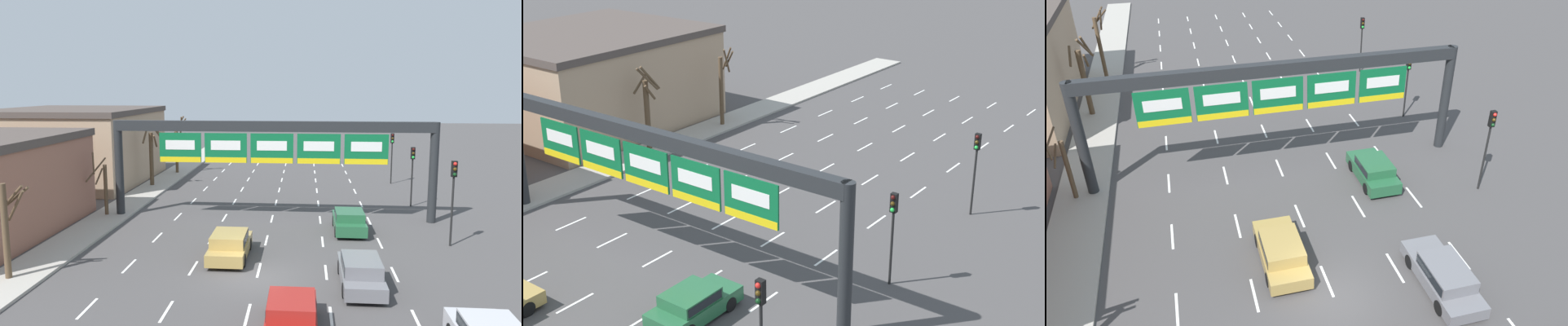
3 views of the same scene
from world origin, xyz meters
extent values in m
plane|color=#474444|center=(0.00, 0.00, 0.00)|extent=(220.00, 220.00, 0.00)
cube|color=white|center=(-6.60, 1.00, 0.01)|extent=(0.12, 2.00, 0.01)
cube|color=white|center=(-6.60, 6.00, 0.01)|extent=(0.12, 2.00, 0.01)
cube|color=white|center=(-6.60, 11.00, 0.01)|extent=(0.12, 2.00, 0.01)
cube|color=white|center=(-6.60, 16.00, 0.01)|extent=(0.12, 2.00, 0.01)
cube|color=white|center=(-6.60, 21.00, 0.01)|extent=(0.12, 2.00, 0.01)
cube|color=white|center=(-6.60, 26.00, 0.01)|extent=(0.12, 2.00, 0.01)
cube|color=white|center=(-6.60, 31.00, 0.01)|extent=(0.12, 2.00, 0.01)
cube|color=white|center=(-6.60, 36.00, 0.01)|extent=(0.12, 2.00, 0.01)
cube|color=white|center=(-6.60, 41.00, 0.01)|extent=(0.12, 2.00, 0.01)
cube|color=white|center=(-6.60, 46.00, 0.01)|extent=(0.12, 2.00, 0.01)
cube|color=white|center=(-3.30, 1.00, 0.01)|extent=(0.12, 2.00, 0.01)
cube|color=white|center=(-3.30, 6.00, 0.01)|extent=(0.12, 2.00, 0.01)
cube|color=white|center=(-3.30, 11.00, 0.01)|extent=(0.12, 2.00, 0.01)
cube|color=white|center=(-3.30, 16.00, 0.01)|extent=(0.12, 2.00, 0.01)
cube|color=white|center=(-3.30, 21.00, 0.01)|extent=(0.12, 2.00, 0.01)
cube|color=white|center=(-3.30, 26.00, 0.01)|extent=(0.12, 2.00, 0.01)
cube|color=white|center=(-3.30, 31.00, 0.01)|extent=(0.12, 2.00, 0.01)
cube|color=white|center=(-3.30, 36.00, 0.01)|extent=(0.12, 2.00, 0.01)
cube|color=white|center=(-3.30, 41.00, 0.01)|extent=(0.12, 2.00, 0.01)
cube|color=white|center=(-3.30, 46.00, 0.01)|extent=(0.12, 2.00, 0.01)
cube|color=white|center=(0.00, 1.00, 0.01)|extent=(0.12, 2.00, 0.01)
cube|color=white|center=(0.00, 6.00, 0.01)|extent=(0.12, 2.00, 0.01)
cube|color=white|center=(0.00, 11.00, 0.01)|extent=(0.12, 2.00, 0.01)
cube|color=white|center=(0.00, 16.00, 0.01)|extent=(0.12, 2.00, 0.01)
cube|color=white|center=(0.00, 21.00, 0.01)|extent=(0.12, 2.00, 0.01)
cube|color=white|center=(0.00, 26.00, 0.01)|extent=(0.12, 2.00, 0.01)
cube|color=white|center=(0.00, 31.00, 0.01)|extent=(0.12, 2.00, 0.01)
cube|color=white|center=(0.00, 36.00, 0.01)|extent=(0.12, 2.00, 0.01)
cube|color=white|center=(0.00, 41.00, 0.01)|extent=(0.12, 2.00, 0.01)
cube|color=white|center=(0.00, 46.00, 0.01)|extent=(0.12, 2.00, 0.01)
cube|color=white|center=(3.30, 1.00, 0.01)|extent=(0.12, 2.00, 0.01)
cube|color=white|center=(3.30, 6.00, 0.01)|extent=(0.12, 2.00, 0.01)
cube|color=white|center=(3.30, 11.00, 0.01)|extent=(0.12, 2.00, 0.01)
cube|color=white|center=(3.30, 16.00, 0.01)|extent=(0.12, 2.00, 0.01)
cube|color=white|center=(3.30, 21.00, 0.01)|extent=(0.12, 2.00, 0.01)
cube|color=white|center=(3.30, 26.00, 0.01)|extent=(0.12, 2.00, 0.01)
cube|color=white|center=(3.30, 31.00, 0.01)|extent=(0.12, 2.00, 0.01)
cube|color=white|center=(3.30, 36.00, 0.01)|extent=(0.12, 2.00, 0.01)
cube|color=white|center=(3.30, 41.00, 0.01)|extent=(0.12, 2.00, 0.01)
cube|color=white|center=(3.30, 46.00, 0.01)|extent=(0.12, 2.00, 0.01)
cube|color=white|center=(6.60, 1.00, 0.01)|extent=(0.12, 2.00, 0.01)
cube|color=white|center=(6.60, 6.00, 0.01)|extent=(0.12, 2.00, 0.01)
cube|color=white|center=(6.60, 11.00, 0.01)|extent=(0.12, 2.00, 0.01)
cube|color=white|center=(6.60, 16.00, 0.01)|extent=(0.12, 2.00, 0.01)
cube|color=white|center=(6.60, 21.00, 0.01)|extent=(0.12, 2.00, 0.01)
cube|color=white|center=(6.60, 26.00, 0.01)|extent=(0.12, 2.00, 0.01)
cube|color=white|center=(6.60, 31.00, 0.01)|extent=(0.12, 2.00, 0.01)
cube|color=white|center=(6.60, 36.00, 0.01)|extent=(0.12, 2.00, 0.01)
cube|color=white|center=(6.60, 41.00, 0.01)|extent=(0.12, 2.00, 0.01)
cube|color=white|center=(6.60, 46.00, 0.01)|extent=(0.12, 2.00, 0.01)
cylinder|color=#232628|center=(-10.70, 11.02, 3.36)|extent=(0.58, 0.58, 6.72)
cylinder|color=#232628|center=(10.70, 11.02, 3.36)|extent=(0.58, 0.58, 6.72)
cube|color=#232628|center=(0.00, 11.02, 6.37)|extent=(21.40, 0.60, 0.70)
cube|color=#0C6033|center=(-6.24, 10.68, 4.93)|extent=(2.87, 0.08, 1.99)
cube|color=white|center=(-6.24, 10.64, 5.11)|extent=(2.01, 0.02, 0.64)
cube|color=yellow|center=(-6.24, 10.64, 4.11)|extent=(2.81, 0.02, 0.36)
cube|color=#0C6033|center=(-3.12, 10.68, 4.93)|extent=(2.87, 0.08, 1.99)
cube|color=white|center=(-3.12, 10.64, 5.11)|extent=(2.01, 0.02, 0.64)
cube|color=yellow|center=(-3.12, 10.64, 4.11)|extent=(2.81, 0.02, 0.36)
cube|color=#0C6033|center=(0.00, 10.68, 4.93)|extent=(2.87, 0.08, 1.99)
cube|color=white|center=(0.00, 10.64, 5.11)|extent=(2.01, 0.02, 0.64)
cube|color=yellow|center=(0.00, 10.64, 4.11)|extent=(2.81, 0.02, 0.36)
cube|color=#0C6033|center=(3.12, 10.68, 4.93)|extent=(2.87, 0.08, 1.99)
cube|color=white|center=(3.12, 10.64, 5.11)|extent=(2.01, 0.02, 0.64)
cube|color=yellow|center=(3.12, 10.64, 4.11)|extent=(2.81, 0.02, 0.36)
cube|color=#0C6033|center=(6.24, 10.68, 4.93)|extent=(2.87, 0.08, 1.99)
cube|color=white|center=(6.24, 10.64, 5.11)|extent=(2.01, 0.02, 0.64)
cube|color=yellow|center=(6.24, 10.64, 4.11)|extent=(2.81, 0.02, 0.36)
cube|color=#235B38|center=(5.01, 8.31, 0.54)|extent=(1.86, 4.23, 0.67)
cube|color=#235B38|center=(5.01, 8.06, 1.13)|extent=(1.71, 2.20, 0.52)
cube|color=black|center=(5.01, 8.06, 1.13)|extent=(1.75, 2.02, 0.38)
cylinder|color=black|center=(4.17, 9.58, 0.33)|extent=(0.22, 0.66, 0.66)
cylinder|color=black|center=(5.85, 9.58, 0.33)|extent=(0.22, 0.66, 0.66)
cylinder|color=black|center=(4.17, 7.05, 0.33)|extent=(0.22, 0.66, 0.66)
cylinder|color=black|center=(5.85, 7.05, 0.33)|extent=(0.22, 0.66, 0.66)
cube|color=slate|center=(4.78, -0.56, 0.50)|extent=(1.80, 4.83, 0.60)
cube|color=slate|center=(4.78, -0.85, 1.09)|extent=(1.65, 2.51, 0.60)
cube|color=black|center=(4.78, -0.85, 1.09)|extent=(1.69, 2.31, 0.43)
cylinder|color=black|center=(3.97, 0.89, 0.33)|extent=(0.22, 0.66, 0.66)
cylinder|color=black|center=(5.60, 0.89, 0.33)|extent=(0.22, 0.66, 0.66)
cylinder|color=black|center=(3.97, -2.01, 0.33)|extent=(0.22, 0.66, 0.66)
cylinder|color=black|center=(5.60, -2.01, 0.33)|extent=(0.22, 0.66, 0.66)
cube|color=#A88947|center=(-1.70, 2.82, 0.51)|extent=(1.90, 4.61, 0.62)
cube|color=#A88947|center=(-1.70, 2.54, 1.12)|extent=(1.75, 2.40, 0.60)
cube|color=black|center=(-1.70, 2.54, 1.12)|extent=(1.79, 2.20, 0.43)
cylinder|color=black|center=(-2.56, 4.20, 0.33)|extent=(0.22, 0.66, 0.66)
cylinder|color=black|center=(-0.83, 4.20, 0.33)|extent=(0.22, 0.66, 0.66)
cylinder|color=black|center=(-2.56, 1.43, 0.33)|extent=(0.22, 0.66, 0.66)
cylinder|color=black|center=(-0.83, 1.43, 0.33)|extent=(0.22, 0.66, 0.66)
cylinder|color=black|center=(10.32, 24.95, 1.92)|extent=(0.12, 0.12, 3.85)
cube|color=black|center=(10.32, 24.95, 4.30)|extent=(0.30, 0.24, 0.90)
sphere|color=#3D0E0C|center=(10.32, 24.82, 4.60)|extent=(0.20, 0.20, 0.20)
sphere|color=#412F0C|center=(10.32, 24.82, 4.30)|extent=(0.20, 0.20, 0.20)
sphere|color=green|center=(10.32, 24.82, 4.00)|extent=(0.20, 0.20, 0.20)
cylinder|color=black|center=(10.53, 5.84, 2.00)|extent=(0.12, 0.12, 4.01)
cube|color=black|center=(10.53, 5.84, 4.46)|extent=(0.30, 0.24, 0.90)
sphere|color=red|center=(10.53, 5.71, 4.76)|extent=(0.20, 0.20, 0.20)
sphere|color=#412F0C|center=(10.53, 5.71, 4.46)|extent=(0.20, 0.20, 0.20)
sphere|color=#0E3515|center=(10.53, 5.71, 4.16)|extent=(0.20, 0.20, 0.20)
cylinder|color=black|center=(10.30, 15.66, 1.82)|extent=(0.12, 0.12, 3.63)
cube|color=black|center=(10.30, 15.66, 4.08)|extent=(0.30, 0.24, 0.90)
sphere|color=#3D0E0C|center=(10.30, 15.53, 4.38)|extent=(0.20, 0.20, 0.20)
sphere|color=#412F0C|center=(10.30, 15.53, 4.08)|extent=(0.20, 0.20, 0.20)
sphere|color=green|center=(10.30, 15.53, 3.78)|extent=(0.20, 0.20, 0.20)
cylinder|color=brown|center=(-11.60, 10.68, 1.92)|extent=(0.26, 0.26, 3.53)
cylinder|color=brown|center=(-12.42, 11.07, 3.25)|extent=(0.92, 1.76, 1.54)
cylinder|color=brown|center=(-12.06, 10.74, 2.84)|extent=(0.24, 1.02, 1.04)
cylinder|color=brown|center=(-11.11, 28.68, 2.72)|extent=(0.31, 0.31, 5.15)
cylinder|color=brown|center=(-10.78, 29.30, 5.09)|extent=(1.40, 0.84, 1.48)
cylinder|color=brown|center=(-10.65, 28.84, 5.05)|extent=(0.51, 1.09, 1.91)
cylinder|color=brown|center=(-10.95, 29.22, 5.12)|extent=(1.24, 0.50, 1.87)
cylinder|color=brown|center=(-11.69, 21.70, 2.54)|extent=(0.37, 0.37, 4.77)
cylinder|color=brown|center=(-11.11, 21.39, 5.17)|extent=(0.83, 1.34, 1.63)
cylinder|color=brown|center=(-12.24, 21.70, 4.57)|extent=(0.17, 1.23, 1.18)
cylinder|color=brown|center=(-11.05, 21.56, 5.23)|extent=(0.47, 1.44, 1.76)
cylinder|color=brown|center=(-11.29, 21.70, 4.17)|extent=(0.17, 0.94, 1.17)
camera|label=1|loc=(2.17, -22.97, 8.94)|focal=35.00mm
camera|label=2|loc=(23.66, -10.66, 17.24)|focal=50.00mm
camera|label=3|loc=(-5.20, -14.93, 16.40)|focal=35.00mm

